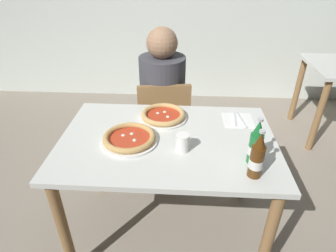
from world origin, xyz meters
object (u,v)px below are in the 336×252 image
Objects in this scene: chair_behind_table at (164,123)px; pizza_marinara_far at (163,115)px; napkin_with_cutlery at (238,120)px; pizza_margherita_near at (129,138)px; diner_seated at (163,109)px; beer_bottle_left at (257,157)px; dining_table_main at (167,155)px; paper_cup at (183,143)px; beer_bottle_center at (256,144)px.

chair_behind_table reaches higher than pizza_marinara_far.
napkin_with_cutlery is at bearing 134.00° from chair_behind_table.
napkin_with_cutlery is (0.63, 0.27, -0.02)m from pizza_margherita_near.
diner_seated is 1.10m from beer_bottle_left.
pizza_marinara_far is (-0.04, 0.22, 0.14)m from dining_table_main.
napkin_with_cutlery is (0.50, -0.44, 0.17)m from diner_seated.
pizza_margherita_near is at bearing 159.09° from beer_bottle_left.
dining_table_main is 0.63m from chair_behind_table.
pizza_marinara_far is 1.55× the size of napkin_with_cutlery.
paper_cup reaches higher than dining_table_main.
dining_table_main is 0.49m from napkin_with_cutlery.
chair_behind_table is at bearing 102.16° from paper_cup.
dining_table_main is 0.99× the size of diner_seated.
diner_seated reaches higher than beer_bottle_center.
napkin_with_cutlery reaches higher than dining_table_main.
chair_behind_table is at bearing 94.21° from pizza_marinara_far.
pizza_marinara_far is at bearing 139.61° from beer_bottle_center.
paper_cup is (0.15, -0.72, 0.32)m from chair_behind_table.
paper_cup reaches higher than napkin_with_cutlery.
diner_seated reaches higher than pizza_margherita_near.
diner_seated is at bearing 102.08° from paper_cup.
beer_bottle_left is at bearing -33.95° from dining_table_main.
pizza_marinara_far is at bearing -179.96° from napkin_with_cutlery.
paper_cup is (0.09, -0.10, 0.16)m from dining_table_main.
dining_table_main is 4.86× the size of beer_bottle_left.
dining_table_main is at bearing 146.05° from beer_bottle_left.
beer_bottle_left is at bearing -47.67° from pizza_marinara_far.
beer_bottle_left reaches higher than dining_table_main.
dining_table_main is at bearing 11.90° from pizza_margherita_near.
paper_cup is at bearing -136.08° from napkin_with_cutlery.
paper_cup is (0.16, -0.76, 0.21)m from diner_seated.
dining_table_main is 3.85× the size of pizza_margherita_near.
paper_cup is (0.29, -0.06, 0.03)m from pizza_margherita_near.
pizza_marinara_far is 3.10× the size of paper_cup.
beer_bottle_center is (0.50, -0.79, 0.37)m from chair_behind_table.
beer_bottle_left reaches higher than pizza_marinara_far.
paper_cup is (0.13, -0.33, 0.03)m from pizza_marinara_far.
beer_bottle_center reaches higher than chair_behind_table.
beer_bottle_center is 0.36m from paper_cup.
paper_cup is at bearing 94.32° from chair_behind_table.
chair_behind_table is at bearing 96.40° from dining_table_main.
chair_behind_table is 0.73m from pizza_margherita_near.
pizza_margherita_near is (-0.14, -0.65, 0.29)m from chair_behind_table.
diner_seated is 0.69m from napkin_with_cutlery.
beer_bottle_center reaches higher than napkin_with_cutlery.
dining_table_main is 1.41× the size of chair_behind_table.
paper_cup is (-0.35, 0.08, -0.06)m from beer_bottle_center.
pizza_margherita_near is 0.68m from napkin_with_cutlery.
beer_bottle_left reaches higher than paper_cup.
pizza_margherita_near is 1.64× the size of napkin_with_cutlery.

